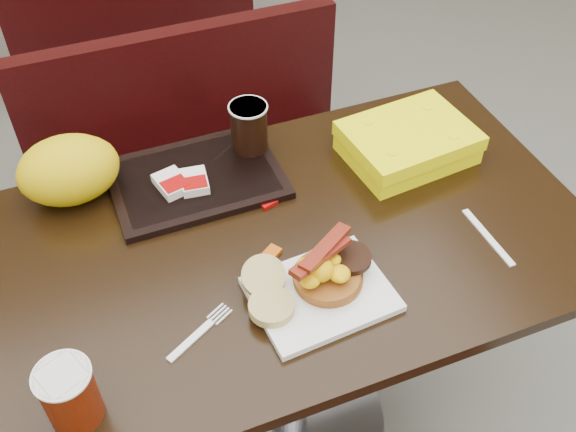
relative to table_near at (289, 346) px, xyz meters
name	(u,v)px	position (x,y,z in m)	size (l,w,h in m)	color
floor	(289,423)	(0.00, 0.00, -0.38)	(6.00, 7.00, 0.01)	#65635E
table_near	(289,346)	(0.00, 0.00, 0.00)	(1.20, 0.70, 0.75)	black
bench_near_n	(205,169)	(0.00, 0.70, -0.02)	(1.00, 0.46, 0.72)	black
platter	(321,294)	(0.00, -0.16, 0.38)	(0.24, 0.19, 0.01)	white
pancake_stack	(328,276)	(0.02, -0.14, 0.40)	(0.13, 0.13, 0.03)	brown
sausage_patty	(350,258)	(0.07, -0.13, 0.42)	(0.08, 0.08, 0.01)	black
scrambled_eggs	(320,271)	(0.00, -0.15, 0.44)	(0.09, 0.07, 0.04)	yellow
bacon_strips	(321,255)	(0.01, -0.14, 0.47)	(0.14, 0.06, 0.01)	#451204
muffin_bottom	(271,307)	(-0.10, -0.16, 0.40)	(0.08, 0.08, 0.02)	tan
muffin_top	(263,276)	(-0.09, -0.10, 0.41)	(0.08, 0.08, 0.02)	tan
coffee_cup_near	(70,395)	(-0.44, -0.23, 0.43)	(0.08, 0.08, 0.12)	#8B2205
fork	(191,341)	(-0.24, -0.16, 0.38)	(0.14, 0.03, 0.00)	white
knife	(488,237)	(0.36, -0.14, 0.38)	(0.16, 0.01, 0.00)	white
condiment_syrup	(272,253)	(-0.05, -0.03, 0.38)	(0.03, 0.03, 0.01)	#C74F08
condiment_ketchup	(268,202)	(-0.01, 0.10, 0.38)	(0.04, 0.03, 0.01)	#8C0504
tray	(196,179)	(-0.12, 0.22, 0.38)	(0.35, 0.25, 0.02)	black
hashbrown_sleeve_left	(172,183)	(-0.18, 0.21, 0.40)	(0.06, 0.08, 0.02)	silver
hashbrown_sleeve_right	(194,181)	(-0.13, 0.20, 0.40)	(0.05, 0.07, 0.02)	silver
coffee_cup_far	(249,127)	(0.02, 0.27, 0.45)	(0.08, 0.08, 0.11)	black
clamshell	(408,143)	(0.33, 0.14, 0.41)	(0.27, 0.20, 0.07)	#FAF204
paper_bag	(69,170)	(-0.37, 0.27, 0.45)	(0.20, 0.15, 0.14)	#CFA406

